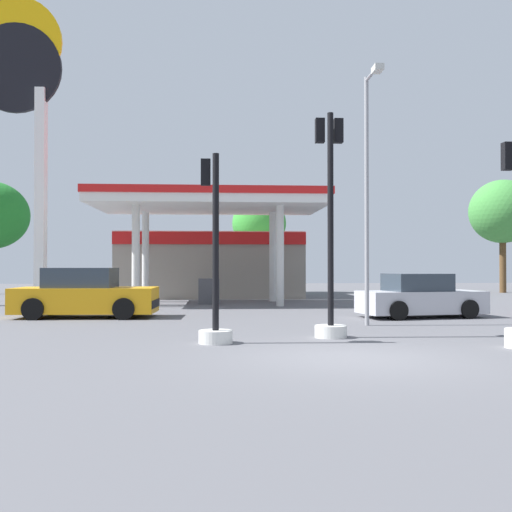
# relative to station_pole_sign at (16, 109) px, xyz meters

# --- Properties ---
(ground_plane) EXTENTS (90.00, 90.00, 0.00)m
(ground_plane) POSITION_rel_station_pole_sign_xyz_m (10.85, -14.89, -8.18)
(ground_plane) COLOR #56565B
(ground_plane) RESTS_ON ground
(gas_station) EXTENTS (9.85, 12.28, 4.77)m
(gas_station) POSITION_rel_station_pole_sign_xyz_m (8.06, 5.69, -6.04)
(gas_station) COLOR gray
(gas_station) RESTS_ON ground
(station_pole_sign) EXTENTS (3.77, 0.56, 12.94)m
(station_pole_sign) POSITION_rel_station_pole_sign_xyz_m (0.00, 0.00, 0.00)
(station_pole_sign) COLOR white
(station_pole_sign) RESTS_ON ground
(car_0) EXTENTS (4.16, 2.31, 1.41)m
(car_0) POSITION_rel_station_pole_sign_xyz_m (14.94, -6.67, -7.55)
(car_0) COLOR black
(car_0) RESTS_ON ground
(car_1) EXTENTS (4.51, 2.16, 1.59)m
(car_1) POSITION_rel_station_pole_sign_xyz_m (4.18, -6.01, -7.46)
(car_1) COLOR black
(car_1) RESTS_ON ground
(traffic_signal_0) EXTENTS (0.73, 0.73, 4.09)m
(traffic_signal_0) POSITION_rel_station_pole_sign_xyz_m (8.35, -12.70, -6.98)
(traffic_signal_0) COLOR silver
(traffic_signal_0) RESTS_ON ground
(traffic_signal_2) EXTENTS (0.74, 0.74, 5.23)m
(traffic_signal_2) POSITION_rel_station_pole_sign_xyz_m (11.05, -11.81, -6.25)
(traffic_signal_2) COLOR silver
(traffic_signal_2) RESTS_ON ground
(tree_1) EXTENTS (3.27, 3.27, 5.78)m
(tree_1) POSITION_rel_station_pole_sign_xyz_m (10.95, 10.91, -4.00)
(tree_1) COLOR brown
(tree_1) RESTS_ON ground
(tree_2) EXTENTS (3.98, 3.98, 6.90)m
(tree_2) POSITION_rel_station_pole_sign_xyz_m (25.81, 10.13, -3.25)
(tree_2) COLOR brown
(tree_2) RESTS_ON ground
(corner_streetlamp) EXTENTS (0.24, 1.48, 6.95)m
(corner_streetlamp) POSITION_rel_station_pole_sign_xyz_m (12.58, -9.33, -4.01)
(corner_streetlamp) COLOR gray
(corner_streetlamp) RESTS_ON ground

